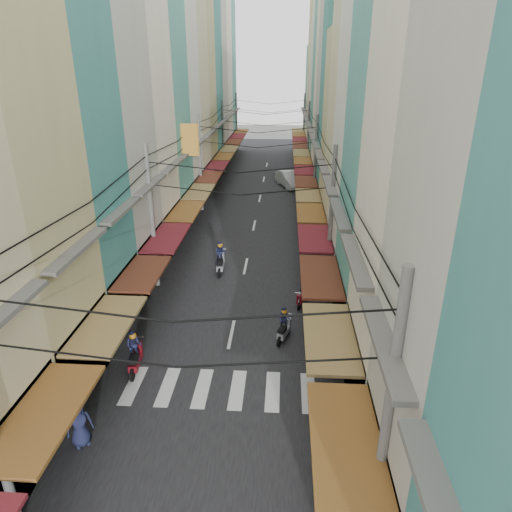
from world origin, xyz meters
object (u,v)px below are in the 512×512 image
at_px(traffic_sign, 335,268).
at_px(bicycle, 343,318).
at_px(white_car, 289,187).
at_px(market_umbrella, 375,287).

bearing_deg(traffic_sign, bicycle, -66.58).
xyz_separation_m(white_car, bicycle, (2.64, -26.95, 0.00)).
bearing_deg(bicycle, white_car, -3.70).
distance_m(white_car, market_umbrella, 28.26).
distance_m(bicycle, market_umbrella, 2.77).
bearing_deg(white_car, traffic_sign, -104.78).
relative_size(white_car, market_umbrella, 2.15).
height_order(bicycle, traffic_sign, traffic_sign).
height_order(white_car, traffic_sign, traffic_sign).
height_order(bicycle, market_umbrella, market_umbrella).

